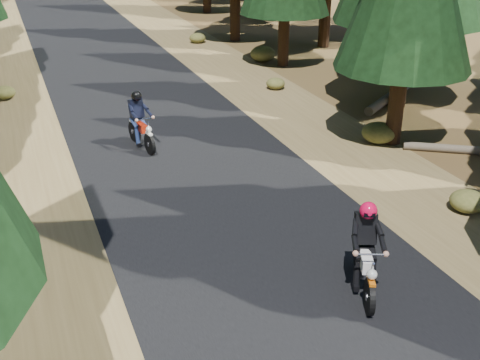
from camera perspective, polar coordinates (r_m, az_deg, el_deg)
name	(u,v)px	position (r m, az deg, el deg)	size (l,w,h in m)	color
ground	(267,258)	(12.26, 2.60, -7.43)	(120.00, 120.00, 0.00)	#4E331B
road	(193,166)	(16.42, -4.49, 1.33)	(6.00, 100.00, 0.01)	black
shoulder_l	(15,194)	(15.84, -20.56, -1.21)	(3.20, 100.00, 0.01)	brown
shoulder_r	(340,143)	(18.18, 9.50, 3.44)	(3.20, 100.00, 0.01)	brown
log_near	(394,94)	(22.92, 14.44, 7.94)	(0.32, 0.32, 4.99)	#4C4233
understory_shrubs	(186,111)	(19.96, -5.12, 6.50)	(13.82, 29.90, 0.67)	#474C1E
rider_lead	(365,264)	(11.21, 11.77, -7.84)	(1.31, 2.03, 1.75)	white
rider_follow	(141,130)	(17.65, -9.37, 4.73)	(0.85, 1.93, 1.66)	#971B0A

